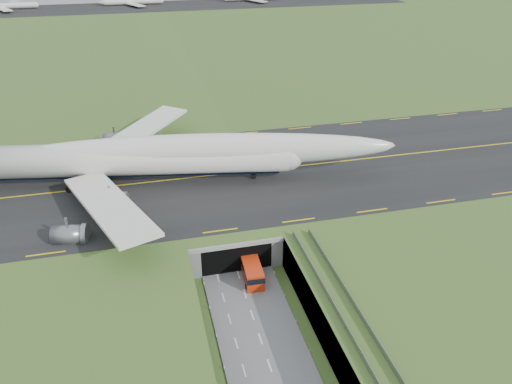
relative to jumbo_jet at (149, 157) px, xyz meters
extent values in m
plane|color=#3F5D25|center=(12.19, -33.24, -11.53)|extent=(900.00, 900.00, 0.00)
cube|color=gray|center=(12.19, -33.24, -8.53)|extent=(800.00, 800.00, 6.00)
cube|color=slate|center=(12.19, -40.74, -11.43)|extent=(12.00, 75.00, 0.20)
cube|color=black|center=(12.19, -0.24, -5.44)|extent=(800.00, 44.00, 0.18)
cube|color=gray|center=(12.19, -14.24, -6.03)|extent=(16.00, 22.00, 1.00)
cube|color=gray|center=(5.19, -14.24, -8.53)|extent=(2.00, 22.00, 6.00)
cube|color=gray|center=(19.19, -14.24, -8.53)|extent=(2.00, 22.00, 6.00)
cube|color=black|center=(12.19, -19.24, -9.03)|extent=(12.00, 12.00, 5.00)
cube|color=#A8A8A3|center=(12.19, -25.29, -5.93)|extent=(17.00, 0.50, 0.80)
cube|color=#A8A8A3|center=(23.19, -51.74, -5.73)|extent=(3.00, 53.00, 0.50)
cube|color=gray|center=(21.79, -51.74, -4.98)|extent=(0.06, 53.00, 1.00)
cube|color=gray|center=(24.59, -51.74, -4.98)|extent=(0.06, 53.00, 1.00)
cylinder|color=#A8A8A3|center=(23.19, -49.24, -8.73)|extent=(0.90, 0.90, 5.60)
cylinder|color=#A8A8A3|center=(23.19, -37.24, -8.73)|extent=(0.90, 0.90, 5.60)
cylinder|color=silver|center=(-6.80, 1.24, -0.30)|extent=(68.74, 18.65, 6.47)
sphere|color=silver|center=(26.99, -4.91, -0.30)|extent=(7.37, 7.37, 6.34)
ellipsoid|color=silver|center=(11.44, -2.08, 1.16)|extent=(74.97, 19.29, 6.79)
ellipsoid|color=black|center=(26.00, -4.73, 0.51)|extent=(4.96, 3.59, 2.26)
cylinder|color=black|center=(-6.80, 1.24, -2.82)|extent=(64.69, 14.35, 2.72)
cube|color=silver|center=(-1.92, 16.78, -1.31)|extent=(24.98, 27.66, 2.72)
cube|color=silver|center=(-7.71, -15.03, -1.31)|extent=(16.86, 30.89, 2.72)
cylinder|color=slate|center=(-4.37, 10.55, -4.44)|extent=(5.76, 4.22, 3.33)
cylinder|color=slate|center=(-7.16, 21.84, -4.44)|extent=(5.76, 4.22, 3.33)
cylinder|color=slate|center=(-7.80, -8.34, -4.44)|extent=(5.76, 4.22, 3.33)
cylinder|color=slate|center=(-14.39, -17.92, -4.44)|extent=(5.76, 4.22, 3.33)
cylinder|color=black|center=(20.23, -3.68, -4.79)|extent=(1.18, 0.70, 1.11)
cube|color=black|center=(-11.28, 2.05, -4.64)|extent=(7.23, 8.04, 1.41)
cube|color=red|center=(14.18, -27.54, -9.81)|extent=(3.20, 7.75, 3.05)
cube|color=black|center=(14.18, -27.54, -9.20)|extent=(3.27, 7.85, 1.02)
cube|color=black|center=(14.18, -27.54, -11.08)|extent=(2.97, 7.23, 0.51)
cylinder|color=black|center=(12.74, -30.02, -10.97)|extent=(0.40, 0.93, 0.91)
cylinder|color=black|center=(12.98, -24.94, -10.97)|extent=(0.40, 0.93, 0.91)
cylinder|color=black|center=(15.38, -30.14, -10.97)|extent=(0.40, 0.93, 0.91)
cylinder|color=black|center=(15.62, -25.07, -10.97)|extent=(0.40, 0.93, 0.91)
cube|color=black|center=(12.19, 236.76, -5.39)|extent=(320.00, 50.00, 0.08)
cylinder|color=silver|center=(-70.01, 241.76, -3.35)|extent=(34.00, 3.20, 3.20)
cylinder|color=silver|center=(3.24, 241.76, -3.35)|extent=(34.00, 3.20, 3.20)
camera|label=1|loc=(-0.85, -91.74, 41.12)|focal=35.00mm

